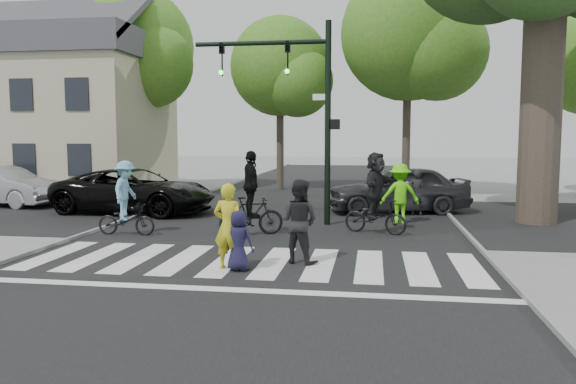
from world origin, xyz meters
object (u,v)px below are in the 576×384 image
object	(u,v)px
pedestrian_adult	(299,221)
pedestrian_woman	(229,226)
cyclist_left	(126,203)
car_suv	(135,191)
pedestrian_child	(239,241)
car_grey	(398,189)
cyclist_right	(376,197)
cyclist_mid	(251,201)
car_silver	(3,186)
traffic_signal	(299,94)

from	to	relation	value
pedestrian_adult	pedestrian_woman	bearing A→B (deg)	51.30
cyclist_left	car_suv	xyz separation A→B (m)	(-1.58, 4.12, -0.10)
pedestrian_child	car_grey	world-z (taller)	car_grey
cyclist_right	car_suv	size ratio (longest dim) A/B	0.40
pedestrian_woman	car_grey	distance (m)	9.71
cyclist_mid	car_silver	world-z (taller)	cyclist_mid
traffic_signal	pedestrian_child	bearing A→B (deg)	-93.88
cyclist_right	pedestrian_adult	bearing A→B (deg)	-112.57
pedestrian_adult	cyclist_left	distance (m)	5.64
pedestrian_child	car_grey	distance (m)	9.71
cyclist_mid	car_suv	bearing A→B (deg)	143.50
traffic_signal	car_grey	xyz separation A→B (m)	(3.04, 3.06, -3.07)
car_suv	car_grey	distance (m)	9.09
traffic_signal	car_grey	world-z (taller)	traffic_signal
pedestrian_adult	car_grey	xyz separation A→B (m)	(2.36, 8.20, -0.06)
pedestrian_child	cyclist_right	bearing A→B (deg)	-105.33
pedestrian_child	car_grey	size ratio (longest dim) A/B	0.25
pedestrian_adult	cyclist_right	size ratio (longest dim) A/B	0.79
cyclist_left	car_suv	size ratio (longest dim) A/B	0.36
pedestrian_child	cyclist_left	bearing A→B (deg)	-26.88
cyclist_left	car_silver	size ratio (longest dim) A/B	0.44
cyclist_left	cyclist_right	distance (m)	6.74
pedestrian_woman	pedestrian_child	world-z (taller)	pedestrian_woman
pedestrian_child	car_suv	size ratio (longest dim) A/B	0.22
pedestrian_adult	cyclist_right	world-z (taller)	cyclist_right
car_silver	cyclist_right	bearing A→B (deg)	-96.52
car_silver	car_grey	world-z (taller)	car_grey
pedestrian_woman	pedestrian_child	size ratio (longest dim) A/B	1.44
pedestrian_woman	car_grey	world-z (taller)	pedestrian_woman
pedestrian_child	car_silver	size ratio (longest dim) A/B	0.27
pedestrian_adult	car_silver	size ratio (longest dim) A/B	0.39
traffic_signal	pedestrian_woman	distance (m)	6.68
pedestrian_woman	pedestrian_adult	bearing A→B (deg)	-140.45
traffic_signal	cyclist_left	world-z (taller)	traffic_signal
traffic_signal	car_suv	bearing A→B (deg)	165.38
pedestrian_child	car_silver	xyz separation A→B (m)	(-11.31, 8.70, 0.14)
traffic_signal	pedestrian_adult	distance (m)	6.00
pedestrian_woman	car_grey	size ratio (longest dim) A/B	0.36
car_silver	car_grey	xyz separation A→B (m)	(14.76, 0.38, 0.08)
pedestrian_woman	cyclist_right	bearing A→B (deg)	-113.38
pedestrian_child	car_silver	world-z (taller)	car_silver
car_grey	car_suv	bearing A→B (deg)	-93.20
cyclist_right	cyclist_left	bearing A→B (deg)	-169.17
pedestrian_child	cyclist_left	distance (m)	5.24
pedestrian_child	cyclist_mid	distance (m)	4.00
traffic_signal	car_grey	distance (m)	5.30
pedestrian_adult	cyclist_right	xyz separation A→B (m)	(1.59, 3.84, 0.11)
cyclist_left	pedestrian_adult	bearing A→B (deg)	-27.11
cyclist_left	car_grey	world-z (taller)	cyclist_left
pedestrian_woman	traffic_signal	bearing A→B (deg)	-87.30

